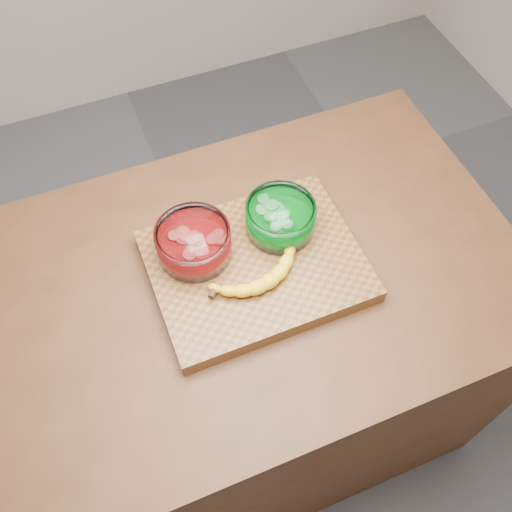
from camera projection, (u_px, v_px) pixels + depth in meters
name	position (u px, v px, depth m)	size (l,w,h in m)	color
ground	(256.00, 404.00, 2.01)	(3.50, 3.50, 0.00)	#535257
counter	(256.00, 353.00, 1.64)	(1.20, 0.80, 0.90)	#4B2A16
cutting_board	(256.00, 266.00, 1.24)	(0.45, 0.35, 0.04)	brown
bowl_red	(194.00, 243.00, 1.21)	(0.16, 0.16, 0.08)	white
bowl_green	(280.00, 218.00, 1.25)	(0.15, 0.15, 0.07)	white
banana	(256.00, 269.00, 1.20)	(0.25, 0.14, 0.04)	yellow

